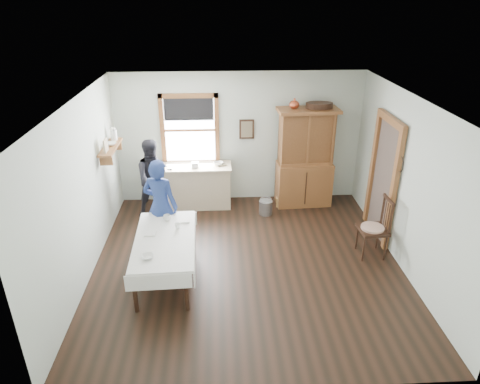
# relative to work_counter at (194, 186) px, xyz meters

# --- Properties ---
(room) EXTENTS (5.01, 5.01, 2.70)m
(room) POSITION_rel_work_counter_xyz_m (0.96, -2.17, 0.90)
(room) COLOR black
(room) RESTS_ON ground
(window) EXTENTS (1.18, 0.07, 1.48)m
(window) POSITION_rel_work_counter_xyz_m (-0.04, 0.29, 1.19)
(window) COLOR white
(window) RESTS_ON room
(doorway) EXTENTS (0.09, 1.14, 2.22)m
(doorway) POSITION_rel_work_counter_xyz_m (3.42, -1.32, 0.72)
(doorway) COLOR #4E4038
(doorway) RESTS_ON room
(wall_shelf) EXTENTS (0.24, 1.00, 0.44)m
(wall_shelf) POSITION_rel_work_counter_xyz_m (-1.41, -0.64, 1.13)
(wall_shelf) COLOR #95542E
(wall_shelf) RESTS_ON room
(framed_picture) EXTENTS (0.30, 0.04, 0.40)m
(framed_picture) POSITION_rel_work_counter_xyz_m (1.11, 0.29, 1.10)
(framed_picture) COLOR black
(framed_picture) RESTS_ON room
(rug_beater) EXTENTS (0.01, 0.27, 0.27)m
(rug_beater) POSITION_rel_work_counter_xyz_m (3.41, -1.87, 1.27)
(rug_beater) COLOR black
(rug_beater) RESTS_ON room
(work_counter) EXTENTS (1.56, 0.59, 0.89)m
(work_counter) POSITION_rel_work_counter_xyz_m (0.00, 0.00, 0.00)
(work_counter) COLOR tan
(work_counter) RESTS_ON room
(china_hutch) EXTENTS (1.22, 0.63, 2.04)m
(china_hutch) POSITION_rel_work_counter_xyz_m (2.28, -0.02, 0.57)
(china_hutch) COLOR #95542E
(china_hutch) RESTS_ON room
(dining_table) EXTENTS (1.00, 1.80, 0.71)m
(dining_table) POSITION_rel_work_counter_xyz_m (-0.32, -2.49, -0.09)
(dining_table) COLOR silver
(dining_table) RESTS_ON room
(spindle_chair) EXTENTS (0.52, 0.52, 1.07)m
(spindle_chair) POSITION_rel_work_counter_xyz_m (3.07, -2.02, 0.09)
(spindle_chair) COLOR black
(spindle_chair) RESTS_ON room
(pail) EXTENTS (0.31, 0.31, 0.29)m
(pail) POSITION_rel_work_counter_xyz_m (1.45, -0.46, -0.30)
(pail) COLOR #9EA1A6
(pail) RESTS_ON room
(wicker_basket) EXTENTS (0.36, 0.28, 0.19)m
(wicker_basket) POSITION_rel_work_counter_xyz_m (1.88, -0.11, -0.35)
(wicker_basket) COLOR olive
(wicker_basket) RESTS_ON room
(woman_blue) EXTENTS (0.65, 0.54, 1.54)m
(woman_blue) POSITION_rel_work_counter_xyz_m (-0.46, -1.64, 0.32)
(woman_blue) COLOR navy
(woman_blue) RESTS_ON room
(figure_dark) EXTENTS (0.87, 0.80, 1.45)m
(figure_dark) POSITION_rel_work_counter_xyz_m (-0.73, -0.36, 0.28)
(figure_dark) COLOR black
(figure_dark) RESTS_ON room
(table_cup_a) EXTENTS (0.14, 0.14, 0.10)m
(table_cup_a) POSITION_rel_work_counter_xyz_m (-0.33, -1.92, 0.31)
(table_cup_a) COLOR white
(table_cup_a) RESTS_ON dining_table
(table_cup_b) EXTENTS (0.09, 0.09, 0.09)m
(table_cup_b) POSITION_rel_work_counter_xyz_m (-0.14, -2.18, 0.31)
(table_cup_b) COLOR white
(table_cup_b) RESTS_ON dining_table
(table_bowl) EXTENTS (0.24, 0.24, 0.05)m
(table_bowl) POSITION_rel_work_counter_xyz_m (-0.50, -2.99, 0.29)
(table_bowl) COLOR white
(table_bowl) RESTS_ON dining_table
(counter_book) EXTENTS (0.24, 0.27, 0.02)m
(counter_book) POSITION_rel_work_counter_xyz_m (0.46, 0.02, 0.46)
(counter_book) COLOR #73654C
(counter_book) RESTS_ON work_counter
(counter_bowl) EXTENTS (0.25, 0.25, 0.06)m
(counter_bowl) POSITION_rel_work_counter_xyz_m (0.52, 0.02, 0.48)
(counter_bowl) COLOR white
(counter_bowl) RESTS_ON work_counter
(shelf_bowl) EXTENTS (0.22, 0.22, 0.05)m
(shelf_bowl) POSITION_rel_work_counter_xyz_m (-1.41, -0.62, 1.15)
(shelf_bowl) COLOR white
(shelf_bowl) RESTS_ON wall_shelf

